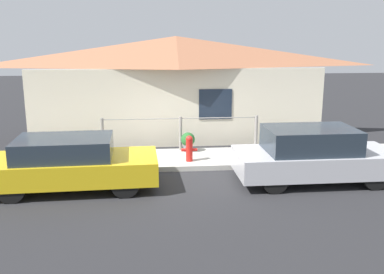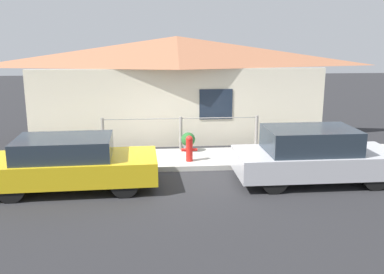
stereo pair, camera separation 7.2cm
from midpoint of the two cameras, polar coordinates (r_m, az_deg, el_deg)
name	(u,v)px [view 2 (the right image)]	position (r m, az deg, el deg)	size (l,w,h in m)	color
ground_plane	(185,171)	(11.80, -0.79, -4.61)	(60.00, 60.00, 0.00)	#262628
sidewalk	(183,159)	(12.70, -1.10, -2.97)	(24.00, 1.92, 0.14)	#B2AFA8
house	(177,58)	(14.93, -1.86, 10.51)	(10.21, 2.23, 3.63)	beige
fence	(181,132)	(13.32, -1.35, 0.72)	(4.90, 0.10, 1.05)	gray
car_left	(70,163)	(10.71, -15.75, -3.33)	(4.12, 1.84, 1.29)	gold
car_right	(313,155)	(11.24, 16.03, -2.37)	(4.03, 1.71, 1.41)	#B7B7BC
fire_hydrant	(189,148)	(12.15, -0.19, -1.46)	(0.45, 0.20, 0.75)	red
potted_plant_near_hydrant	(188,141)	(13.19, -0.36, -0.52)	(0.43, 0.43, 0.60)	slate
potted_plant_by_fence	(89,146)	(13.25, -13.43, -1.19)	(0.35, 0.35, 0.46)	brown
potted_plant_corner	(293,143)	(13.74, 13.48, -0.78)	(0.33, 0.33, 0.45)	slate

